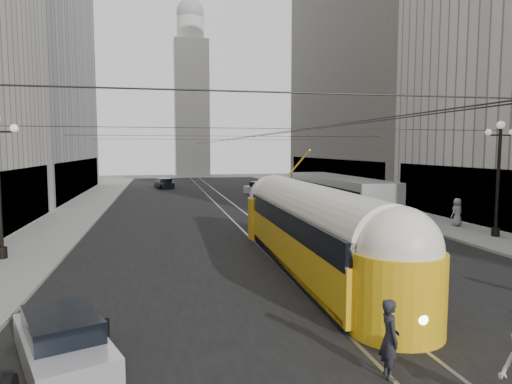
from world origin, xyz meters
name	(u,v)px	position (x,y,z in m)	size (l,w,h in m)	color
road	(232,211)	(0.00, 32.50, 0.00)	(20.00, 85.00, 0.02)	black
sidewalk_left	(83,208)	(-12.00, 36.00, 0.07)	(4.00, 72.00, 0.15)	gray
sidewalk_right	(353,201)	(12.00, 36.00, 0.07)	(4.00, 72.00, 0.15)	gray
rail_left	(223,211)	(-0.75, 32.50, 0.00)	(0.12, 85.00, 0.04)	gray
rail_right	(241,210)	(0.75, 32.50, 0.00)	(0.12, 85.00, 0.04)	gray
building_left_far	(15,57)	(-19.99, 48.00, 14.31)	(12.60, 28.60, 28.60)	#999999
building_right_far	(377,54)	(20.00, 48.00, 16.31)	(12.60, 32.60, 32.60)	#514C47
distant_tower	(191,93)	(0.00, 80.00, 14.97)	(6.00, 6.00, 31.36)	#B2AFA8
lamppost_right_mid	(498,172)	(12.60, 18.00, 3.74)	(1.86, 0.44, 6.37)	black
catenary	(235,137)	(0.12, 31.49, 5.88)	(25.00, 72.00, 0.23)	black
streetcar	(312,228)	(0.50, 14.01, 1.74)	(2.80, 16.26, 3.56)	gold
city_bus	(338,198)	(5.98, 24.70, 1.72)	(2.88, 12.42, 3.15)	#A3A7A8
sedan_silver	(63,343)	(-7.89, 6.99, 0.58)	(3.01, 4.36, 1.27)	#BAB9BF
sedan_white_far	(262,189)	(5.07, 44.16, 0.64)	(3.52, 4.84, 1.42)	silver
sedan_dark_far	(164,184)	(-5.23, 54.90, 0.58)	(2.50, 4.31, 1.28)	black
pedestrian_crossing_a	(390,339)	(-0.77, 5.00, 0.88)	(0.65, 0.42, 1.77)	black
pedestrian_sidewalk_right	(457,212)	(12.61, 21.42, 1.03)	(0.86, 0.53, 1.76)	gray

